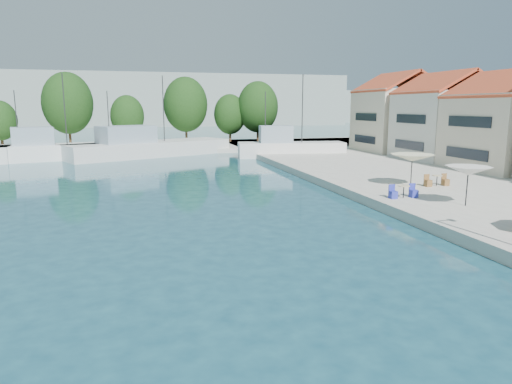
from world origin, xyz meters
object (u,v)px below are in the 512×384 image
object	(u,v)px
trawler_02	(51,151)
trawler_03	(146,148)
trawler_04	(289,148)
umbrella_white	(468,171)
umbrella_cream	(412,158)

from	to	relation	value
trawler_02	trawler_03	xyz separation A→B (m)	(10.64, 1.28, -0.00)
trawler_03	trawler_04	xyz separation A→B (m)	(16.67, -5.23, 0.00)
umbrella_white	umbrella_cream	bearing A→B (deg)	83.52
trawler_02	umbrella_cream	xyz separation A→B (m)	(27.79, -28.84, 1.52)
trawler_04	umbrella_cream	bearing A→B (deg)	-80.31
trawler_04	umbrella_white	xyz separation A→B (m)	(-0.26, -31.32, 1.51)
trawler_04	umbrella_cream	distance (m)	24.95
trawler_02	trawler_04	world-z (taller)	same
trawler_02	umbrella_cream	bearing A→B (deg)	-59.02
trawler_03	umbrella_cream	size ratio (longest dim) A/B	6.76
umbrella_cream	trawler_02	bearing A→B (deg)	133.93
trawler_02	umbrella_white	size ratio (longest dim) A/B	5.87
umbrella_white	umbrella_cream	distance (m)	6.46
trawler_02	trawler_03	bearing A→B (deg)	-6.07
trawler_04	umbrella_white	bearing A→B (deg)	-81.87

